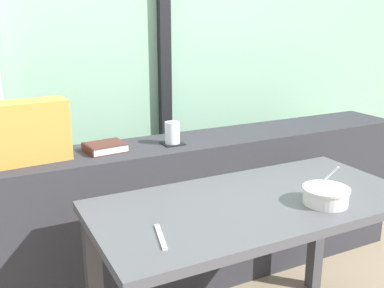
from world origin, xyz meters
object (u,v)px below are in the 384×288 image
breakfast_table (254,226)px  throw_pillow (29,132)px  juice_glass (172,134)px  closed_book (105,147)px  soup_bowl (326,195)px  fork_utensil (161,237)px  coaster_square (172,144)px

breakfast_table → throw_pillow: 1.01m
juice_glass → closed_book: size_ratio=0.55×
soup_bowl → juice_glass: bearing=111.9°
juice_glass → fork_utensil: size_ratio=0.62×
breakfast_table → soup_bowl: (0.21, -0.15, 0.14)m
soup_bowl → throw_pillow: bearing=140.9°
breakfast_table → coaster_square: coaster_square is taller
juice_glass → soup_bowl: (0.30, -0.74, -0.10)m
breakfast_table → coaster_square: bearing=97.9°
breakfast_table → juice_glass: size_ratio=12.03×
closed_book → throw_pillow: 0.34m
closed_book → soup_bowl: 0.99m
juice_glass → throw_pillow: 0.65m
soup_bowl → breakfast_table: bearing=145.5°
closed_book → fork_utensil: bearing=-92.8°
juice_glass → soup_bowl: bearing=-68.1°
juice_glass → soup_bowl: size_ratio=0.60×
closed_book → breakfast_table: bearing=-57.0°
throw_pillow → soup_bowl: 1.23m
coaster_square → fork_utensil: (-0.36, -0.71, -0.08)m
fork_utensil → coaster_square: bearing=76.6°
breakfast_table → juice_glass: (-0.08, 0.59, 0.25)m
breakfast_table → throw_pillow: bearing=139.7°
coaster_square → closed_book: closed_book is taller
throw_pillow → juice_glass: bearing=-2.4°
breakfast_table → closed_book: (-0.41, 0.62, 0.21)m
throw_pillow → fork_utensil: bearing=-68.7°
coaster_square → breakfast_table: bearing=-82.1°
breakfast_table → coaster_square: size_ratio=12.60×
breakfast_table → fork_utensil: 0.47m
coaster_square → juice_glass: juice_glass is taller
juice_glass → throw_pillow: size_ratio=0.33×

